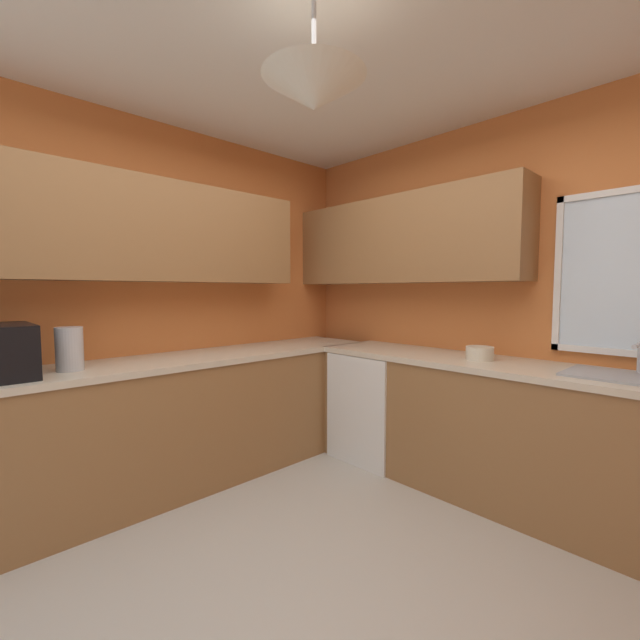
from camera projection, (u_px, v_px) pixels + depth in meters
name	position (u px, v px, depth m)	size (l,w,h in m)	color
ground_plane	(314.00, 596.00, 1.87)	(7.97, 7.97, 0.00)	#B7B2A8
room_shell	(336.00, 224.00, 2.32)	(3.68, 3.74, 2.69)	#D17238
counter_run_left	(173.00, 422.00, 2.90)	(0.65, 3.35, 0.92)	olive
counter_run_back	(502.00, 431.00, 2.72)	(2.77, 0.65, 0.92)	olive
dishwasher	(378.00, 405.00, 3.43)	(0.60, 0.60, 0.87)	white
kettle	(69.00, 349.00, 2.41)	(0.15, 0.15, 0.26)	#B7B7BC
sink_assembly	(634.00, 377.00, 2.19)	(0.63, 0.40, 0.19)	#9EA0A5
bowl	(480.00, 353.00, 2.80)	(0.18, 0.18, 0.09)	beige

